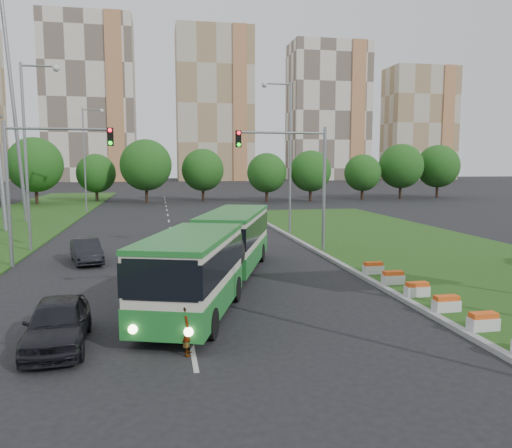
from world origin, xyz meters
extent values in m
plane|color=black|center=(0.00, 0.00, 0.00)|extent=(360.00, 360.00, 0.00)
cube|color=#1D4B15|center=(13.00, 8.00, 0.07)|extent=(14.00, 60.00, 0.15)
cube|color=gray|center=(6.05, 8.00, 0.09)|extent=(0.30, 60.00, 0.18)
cylinder|color=gray|center=(6.40, 10.00, 4.00)|extent=(0.20, 0.20, 8.00)
cylinder|color=gray|center=(3.65, 10.00, 7.60)|extent=(5.50, 0.14, 0.14)
cube|color=black|center=(0.90, 10.00, 7.20)|extent=(0.32, 0.32, 1.00)
cylinder|color=gray|center=(-12.00, 9.00, 4.00)|extent=(0.20, 0.20, 8.00)
cylinder|color=gray|center=(-9.25, 9.00, 7.60)|extent=(5.50, 0.14, 0.14)
cube|color=black|center=(-6.50, 9.00, 7.20)|extent=(0.32, 0.32, 1.00)
cube|color=beige|center=(-25.00, 150.00, 26.00)|extent=(28.00, 15.00, 52.00)
cube|color=#BAAE96|center=(15.00, 150.00, 25.00)|extent=(25.00, 15.00, 50.00)
cube|color=beige|center=(55.00, 150.00, 23.50)|extent=(27.00, 15.00, 47.00)
cube|color=#BAAE96|center=(90.00, 150.00, 20.00)|extent=(24.00, 14.00, 40.00)
cube|color=beige|center=(-1.50, -2.52, 1.77)|extent=(2.53, 6.98, 2.73)
cube|color=beige|center=(-1.50, 6.43, 1.77)|extent=(2.53, 8.50, 2.73)
cylinder|color=black|center=(-1.50, 1.58, 1.72)|extent=(2.53, 1.26, 2.53)
cube|color=#1F6D2A|center=(-1.50, -2.52, 0.86)|extent=(2.61, 7.03, 0.96)
cube|color=#1F6D2A|center=(-1.50, 6.43, 0.86)|extent=(2.61, 8.55, 0.96)
cube|color=black|center=(-1.50, -2.52, 2.23)|extent=(2.61, 7.03, 1.06)
cube|color=black|center=(-1.50, 6.43, 2.23)|extent=(2.61, 8.55, 1.06)
imported|color=black|center=(-7.11, -4.27, 0.77)|extent=(2.05, 4.59, 1.53)
imported|color=black|center=(-8.11, 9.56, 0.68)|extent=(2.46, 4.39, 1.37)
imported|color=gray|center=(-3.16, -5.73, 0.78)|extent=(0.42, 0.60, 1.57)
cube|color=orange|center=(-3.38, -3.89, 0.30)|extent=(0.35, 0.30, 0.59)
cylinder|color=black|center=(-3.38, -4.03, 0.07)|extent=(0.04, 0.14, 0.14)
camera|label=1|loc=(-3.90, -20.26, 5.72)|focal=35.00mm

